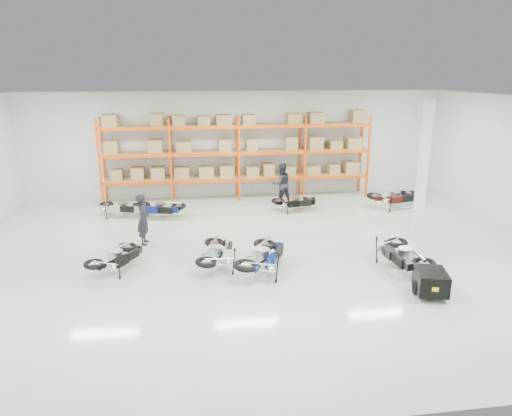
{
  "coord_description": "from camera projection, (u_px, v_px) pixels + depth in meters",
  "views": [
    {
      "loc": [
        -1.87,
        -12.61,
        5.23
      ],
      "look_at": [
        0.04,
        1.15,
        1.1
      ],
      "focal_mm": 32.0,
      "sensor_mm": 36.0,
      "label": 1
    }
  ],
  "objects": [
    {
      "name": "room",
      "position": [
        260.0,
        181.0,
        13.06
      ],
      "size": [
        18.0,
        18.0,
        18.0
      ],
      "color": "silver",
      "rests_on": "ground"
    },
    {
      "name": "person_left",
      "position": [
        143.0,
        219.0,
        14.3
      ],
      "size": [
        0.44,
        0.62,
        1.63
      ],
      "primitive_type": "imported",
      "rotation": [
        0.0,
        0.0,
        1.49
      ],
      "color": "black",
      "rests_on": "ground"
    },
    {
      "name": "pallet_rack",
      "position": [
        238.0,
        146.0,
        19.19
      ],
      "size": [
        11.28,
        0.98,
        3.62
      ],
      "color": "#F44D0C",
      "rests_on": "ground"
    },
    {
      "name": "moto_black_far_left",
      "position": [
        117.0,
        253.0,
        12.44
      ],
      "size": [
        1.53,
        1.8,
        1.05
      ],
      "primitive_type": null,
      "rotation": [
        0.0,
        -0.09,
        2.59
      ],
      "color": "black",
      "rests_on": "ground"
    },
    {
      "name": "moto_back_b",
      "position": [
        121.0,
        204.0,
        17.16
      ],
      "size": [
        1.68,
        1.07,
        1.01
      ],
      "primitive_type": null,
      "rotation": [
        0.0,
        -0.09,
        1.37
      ],
      "color": "#A6A9AF",
      "rests_on": "ground"
    },
    {
      "name": "moto_silver_left",
      "position": [
        218.0,
        249.0,
        12.65
      ],
      "size": [
        1.19,
        1.89,
        1.13
      ],
      "primitive_type": null,
      "rotation": [
        0.0,
        -0.09,
        2.95
      ],
      "color": "#ADB0B4",
      "rests_on": "ground"
    },
    {
      "name": "moto_blue_centre",
      "position": [
        264.0,
        252.0,
        12.3
      ],
      "size": [
        1.71,
        2.14,
        1.24
      ],
      "primitive_type": null,
      "rotation": [
        0.0,
        -0.09,
        2.68
      ],
      "color": "#07144D",
      "rests_on": "ground"
    },
    {
      "name": "person_back",
      "position": [
        281.0,
        184.0,
        18.66
      ],
      "size": [
        0.97,
        0.83,
        1.72
      ],
      "primitive_type": "imported",
      "rotation": [
        0.0,
        0.0,
        3.38
      ],
      "color": "#202128",
      "rests_on": "ground"
    },
    {
      "name": "structural_column",
      "position": [
        422.0,
        172.0,
        14.22
      ],
      "size": [
        0.25,
        0.25,
        4.5
      ],
      "primitive_type": "cube",
      "color": "white",
      "rests_on": "ground"
    },
    {
      "name": "moto_back_a",
      "position": [
        159.0,
        205.0,
        16.96
      ],
      "size": [
        1.82,
        1.23,
        1.08
      ],
      "primitive_type": null,
      "rotation": [
        0.0,
        -0.09,
        1.31
      ],
      "color": "navy",
      "rests_on": "ground"
    },
    {
      "name": "moto_back_c",
      "position": [
        295.0,
        199.0,
        17.85
      ],
      "size": [
        1.61,
        0.9,
        1.01
      ],
      "primitive_type": null,
      "rotation": [
        0.0,
        -0.09,
        1.66
      ],
      "color": "black",
      "rests_on": "ground"
    },
    {
      "name": "moto_touring_right",
      "position": [
        402.0,
        250.0,
        12.52
      ],
      "size": [
        0.96,
        1.86,
        1.19
      ],
      "primitive_type": null,
      "rotation": [
        0.0,
        -0.09,
        0.03
      ],
      "color": "black",
      "rests_on": "ground"
    },
    {
      "name": "trailer",
      "position": [
        431.0,
        281.0,
        11.06
      ],
      "size": [
        0.91,
        1.55,
        0.63
      ],
      "rotation": [
        0.0,
        0.0,
        -0.26
      ],
      "color": "black",
      "rests_on": "ground"
    },
    {
      "name": "moto_back_d",
      "position": [
        395.0,
        194.0,
        18.24
      ],
      "size": [
        2.03,
        1.25,
        1.23
      ],
      "primitive_type": null,
      "rotation": [
        0.0,
        -0.09,
        1.74
      ],
      "color": "#3F0D0C",
      "rests_on": "ground"
    }
  ]
}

